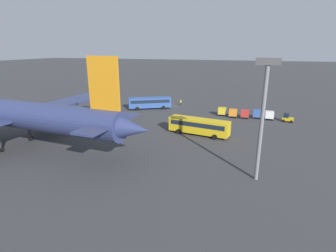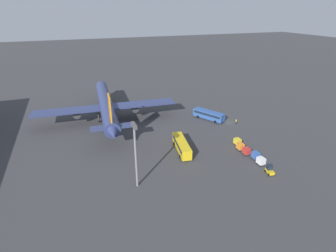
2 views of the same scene
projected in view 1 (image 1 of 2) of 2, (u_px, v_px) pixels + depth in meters
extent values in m
plane|color=#38383A|center=(171.00, 106.00, 76.90)|extent=(600.00, 600.00, 0.00)
cylinder|color=navy|center=(1.00, 112.00, 45.03)|extent=(48.17, 7.80, 4.57)
cone|color=navy|center=(130.00, 128.00, 35.87)|extent=(6.21, 4.51, 4.12)
cube|color=navy|center=(68.00, 102.00, 56.14)|extent=(7.71, 22.44, 0.44)
cube|color=orange|center=(104.00, 84.00, 35.52)|extent=(4.81, 0.68, 7.32)
cube|color=navy|center=(109.00, 123.00, 36.93)|extent=(4.15, 12.09, 0.28)
cylinder|color=#38383D|center=(52.00, 111.00, 54.15)|extent=(5.91, 2.90, 2.51)
cylinder|color=black|center=(0.00, 150.00, 43.11)|extent=(0.93, 0.56, 0.90)
cylinder|color=#38383D|center=(30.00, 131.00, 47.98)|extent=(0.50, 0.50, 3.66)
cylinder|color=black|center=(31.00, 139.00, 48.38)|extent=(0.93, 0.56, 0.90)
cube|color=#2D5199|center=(150.00, 102.00, 73.47)|extent=(11.70, 8.19, 2.72)
cube|color=#192333|center=(150.00, 101.00, 73.33)|extent=(10.90, 7.77, 0.87)
cylinder|color=black|center=(137.00, 109.00, 71.80)|extent=(1.02, 0.74, 1.00)
cylinder|color=black|center=(136.00, 106.00, 74.62)|extent=(1.02, 0.74, 1.00)
cylinder|color=black|center=(163.00, 108.00, 73.07)|extent=(1.02, 0.74, 1.00)
cylinder|color=black|center=(162.00, 105.00, 75.89)|extent=(1.02, 0.74, 1.00)
cube|color=gold|center=(199.00, 126.00, 51.42)|extent=(12.28, 4.54, 2.77)
cube|color=#192333|center=(199.00, 123.00, 51.28)|extent=(11.34, 4.43, 0.89)
cylinder|color=black|center=(179.00, 131.00, 52.28)|extent=(1.04, 0.46, 1.00)
cylinder|color=black|center=(184.00, 128.00, 54.62)|extent=(1.04, 0.46, 1.00)
cylinder|color=black|center=(215.00, 137.00, 48.98)|extent=(1.04, 0.46, 1.00)
cylinder|color=black|center=(219.00, 133.00, 51.32)|extent=(1.04, 0.46, 1.00)
cube|color=gold|center=(288.00, 119.00, 60.74)|extent=(2.61, 1.74, 0.70)
cube|color=#192333|center=(286.00, 115.00, 60.68)|extent=(1.29, 1.36, 1.10)
cylinder|color=black|center=(283.00, 121.00, 60.65)|extent=(0.63, 0.33, 0.60)
cylinder|color=black|center=(284.00, 119.00, 61.82)|extent=(0.63, 0.33, 0.60)
cylinder|color=black|center=(291.00, 122.00, 59.86)|extent=(0.63, 0.33, 0.60)
cylinder|color=black|center=(292.00, 120.00, 61.03)|extent=(0.63, 0.33, 0.60)
cylinder|color=#1E1E2D|center=(181.00, 104.00, 78.05)|extent=(0.32, 0.32, 0.85)
cylinder|color=yellow|center=(181.00, 102.00, 77.83)|extent=(0.38, 0.38, 0.65)
sphere|color=tan|center=(181.00, 100.00, 77.71)|extent=(0.24, 0.24, 0.24)
cube|color=#38383D|center=(269.00, 118.00, 62.51)|extent=(2.05, 1.74, 0.10)
cube|color=silver|center=(269.00, 115.00, 62.27)|extent=(1.95, 1.66, 1.60)
cylinder|color=black|center=(266.00, 119.00, 62.20)|extent=(0.36, 0.13, 0.36)
cylinder|color=black|center=(265.00, 118.00, 63.37)|extent=(0.36, 0.13, 0.36)
cylinder|color=black|center=(273.00, 120.00, 61.79)|extent=(0.36, 0.13, 0.36)
cylinder|color=black|center=(272.00, 119.00, 62.96)|extent=(0.36, 0.13, 0.36)
cube|color=#38383D|center=(257.00, 117.00, 63.83)|extent=(2.05, 1.74, 0.10)
cube|color=#33569E|center=(257.00, 113.00, 63.59)|extent=(1.95, 1.66, 1.60)
cylinder|color=black|center=(253.00, 118.00, 63.52)|extent=(0.36, 0.13, 0.36)
cylinder|color=black|center=(253.00, 117.00, 64.69)|extent=(0.36, 0.13, 0.36)
cylinder|color=black|center=(260.00, 118.00, 63.11)|extent=(0.36, 0.13, 0.36)
cylinder|color=black|center=(260.00, 117.00, 64.28)|extent=(0.36, 0.13, 0.36)
cube|color=#38383D|center=(245.00, 117.00, 63.86)|extent=(2.05, 1.74, 0.10)
cube|color=#B72D28|center=(245.00, 113.00, 63.62)|extent=(1.95, 1.66, 1.60)
cylinder|color=black|center=(241.00, 118.00, 63.54)|extent=(0.36, 0.13, 0.36)
cylinder|color=black|center=(241.00, 117.00, 64.72)|extent=(0.36, 0.13, 0.36)
cylinder|color=black|center=(248.00, 118.00, 63.13)|extent=(0.36, 0.13, 0.36)
cylinder|color=black|center=(248.00, 117.00, 64.31)|extent=(0.36, 0.13, 0.36)
cube|color=#38383D|center=(233.00, 116.00, 64.67)|extent=(2.05, 1.74, 0.10)
cube|color=orange|center=(233.00, 112.00, 64.43)|extent=(1.95, 1.66, 1.60)
cylinder|color=black|center=(229.00, 117.00, 64.35)|extent=(0.36, 0.13, 0.36)
cylinder|color=black|center=(230.00, 116.00, 65.53)|extent=(0.36, 0.13, 0.36)
cylinder|color=black|center=(236.00, 118.00, 63.94)|extent=(0.36, 0.13, 0.36)
cylinder|color=black|center=(236.00, 116.00, 65.12)|extent=(0.36, 0.13, 0.36)
cube|color=#38383D|center=(222.00, 114.00, 66.37)|extent=(2.05, 1.74, 0.10)
cube|color=gold|center=(222.00, 111.00, 66.12)|extent=(1.95, 1.66, 1.60)
cylinder|color=black|center=(218.00, 115.00, 66.05)|extent=(0.36, 0.13, 0.36)
cylinder|color=black|center=(219.00, 114.00, 67.23)|extent=(0.36, 0.13, 0.36)
cylinder|color=black|center=(225.00, 116.00, 65.64)|extent=(0.36, 0.13, 0.36)
cylinder|color=black|center=(225.00, 114.00, 66.81)|extent=(0.36, 0.13, 0.36)
cylinder|color=slate|center=(261.00, 126.00, 32.29)|extent=(0.50, 0.50, 14.65)
cube|color=#4C4C4C|center=(268.00, 61.00, 30.07)|extent=(2.80, 0.70, 0.80)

